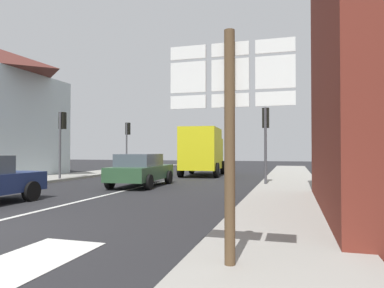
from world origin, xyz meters
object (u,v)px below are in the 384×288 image
(delivery_truck, at_px, (202,150))
(traffic_light_near_left, at_px, (62,130))
(traffic_light_near_right, at_px, (266,128))
(traffic_light_far_left, at_px, (127,136))
(sedan_far, at_px, (141,170))
(route_sign_post, at_px, (230,121))

(delivery_truck, xyz_separation_m, traffic_light_near_left, (-6.29, -5.84, 1.08))
(delivery_truck, xyz_separation_m, traffic_light_near_right, (4.44, -5.83, 0.98))
(delivery_truck, distance_m, traffic_light_far_left, 6.66)
(delivery_truck, bearing_deg, traffic_light_near_right, -52.73)
(delivery_truck, relative_size, traffic_light_near_left, 1.40)
(traffic_light_near_left, bearing_deg, traffic_light_near_right, 0.07)
(sedan_far, distance_m, traffic_light_near_right, 5.96)
(sedan_far, relative_size, traffic_light_far_left, 1.14)
(sedan_far, bearing_deg, traffic_light_near_left, 164.91)
(traffic_light_near_right, distance_m, traffic_light_far_left, 13.22)
(sedan_far, distance_m, traffic_light_near_left, 5.79)
(traffic_light_near_right, distance_m, traffic_light_near_left, 10.73)
(sedan_far, bearing_deg, traffic_light_near_right, 14.63)
(route_sign_post, distance_m, traffic_light_near_right, 11.48)
(delivery_truck, height_order, traffic_light_near_right, traffic_light_near_right)
(traffic_light_near_right, bearing_deg, sedan_far, -165.37)
(traffic_light_far_left, bearing_deg, route_sign_post, -59.96)
(sedan_far, height_order, route_sign_post, route_sign_post)
(delivery_truck, xyz_separation_m, traffic_light_far_left, (-6.29, 1.89, 1.11))
(traffic_light_near_right, bearing_deg, delivery_truck, 127.27)
(route_sign_post, bearing_deg, traffic_light_near_right, 91.80)
(delivery_truck, height_order, traffic_light_far_left, traffic_light_far_left)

